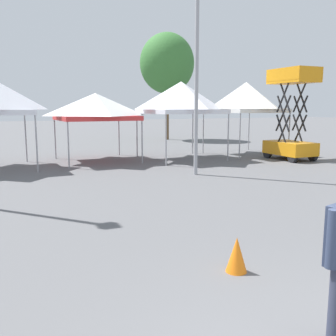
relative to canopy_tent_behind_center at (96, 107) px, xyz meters
name	(u,v)px	position (x,y,z in m)	size (l,w,h in m)	color
canopy_tent_behind_center	(96,107)	(0.00, 0.00, 0.00)	(3.39, 3.39, 3.06)	#9E9EA3
canopy_tent_far_left	(181,98)	(3.79, -0.99, 0.42)	(3.46, 3.46, 3.61)	#9E9EA3
canopy_tent_right_of_center	(246,97)	(7.58, -0.78, 0.47)	(3.44, 3.44, 3.69)	#9E9EA3
scissor_lift	(291,133)	(8.36, -3.28, -1.20)	(1.42, 2.31, 4.18)	black
light_pole_near_lift	(197,55)	(2.38, -5.03, 1.78)	(0.36, 0.36, 7.38)	#9E9EA3
tree_behind_tents_left	(167,64)	(7.72, 9.29, 3.15)	(4.01, 4.01, 7.83)	brown
traffic_cone_lot_center	(237,255)	(-1.07, -12.65, -2.19)	(0.32, 0.32, 0.54)	orange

